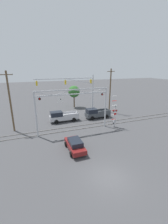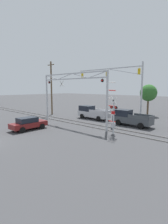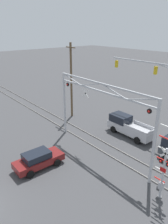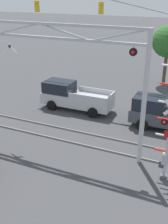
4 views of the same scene
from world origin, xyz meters
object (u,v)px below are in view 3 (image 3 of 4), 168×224
at_px(crossing_gantry, 100,107).
at_px(utility_pole_left, 71,80).
at_px(crossing_signal_mast, 162,173).
at_px(pickup_truck_lead, 128,126).
at_px(sedan_waiting, 38,159).

bearing_deg(crossing_gantry, utility_pole_left, 159.01).
height_order(crossing_signal_mast, pickup_truck_lead, crossing_signal_mast).
bearing_deg(utility_pole_left, sedan_waiting, -50.58).
distance_m(crossing_signal_mast, utility_pole_left, 17.37).
relative_size(crossing_signal_mast, pickup_truck_lead, 1.02).
height_order(crossing_gantry, utility_pole_left, utility_pole_left).
distance_m(crossing_signal_mast, pickup_truck_lead, 10.04).
xyz_separation_m(pickup_truck_lead, utility_pole_left, (-8.57, -1.59, 4.02)).
distance_m(sedan_waiting, utility_pole_left, 12.85).
height_order(sedan_waiting, utility_pole_left, utility_pole_left).
bearing_deg(crossing_signal_mast, crossing_gantry, 173.32).
bearing_deg(sedan_waiting, crossing_signal_mast, 29.24).
height_order(crossing_gantry, sedan_waiting, crossing_gantry).
bearing_deg(crossing_gantry, pickup_truck_lead, 98.14).
distance_m(crossing_gantry, pickup_truck_lead, 6.42).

